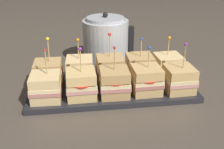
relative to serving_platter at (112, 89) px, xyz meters
The scene contains 13 objects.
ground_plane 0.01m from the serving_platter, ahead, with size 6.00×6.00×0.00m, color #4C4238.
serving_platter is the anchor object (origin of this frame).
sandwich_front_far_left 0.22m from the serving_platter, 165.24° to the right, with size 0.09×0.09×0.16m.
sandwich_front_left 0.12m from the serving_platter, 152.53° to the right, with size 0.09×0.10×0.16m.
sandwich_front_center 0.07m from the serving_platter, 90.43° to the right, with size 0.09×0.09×0.16m.
sandwich_front_right 0.12m from the serving_platter, 26.30° to the right, with size 0.09×0.09×0.15m.
sandwich_front_far_right 0.22m from the serving_platter, 14.67° to the right, with size 0.09×0.09×0.16m.
sandwich_back_far_left 0.22m from the serving_platter, 167.08° to the left, with size 0.09×0.09×0.16m.
sandwich_back_left 0.13m from the serving_platter, 152.05° to the left, with size 0.10×0.10×0.15m.
sandwich_back_center 0.07m from the serving_platter, 87.16° to the left, with size 0.09×0.09×0.17m.
sandwich_back_right 0.13m from the serving_platter, 26.99° to the left, with size 0.09×0.09×0.15m.
sandwich_back_far_right 0.22m from the serving_platter, 14.19° to the left, with size 0.10×0.10×0.15m.
kettle_steel 0.26m from the serving_platter, 88.03° to the left, with size 0.20×0.18×0.21m.
Camera 1 is at (-0.11, -0.82, 0.44)m, focal length 45.00 mm.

